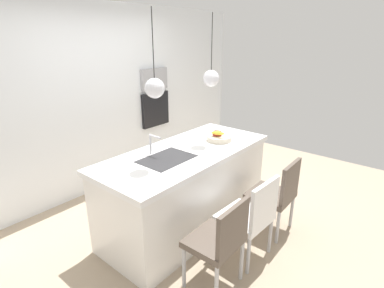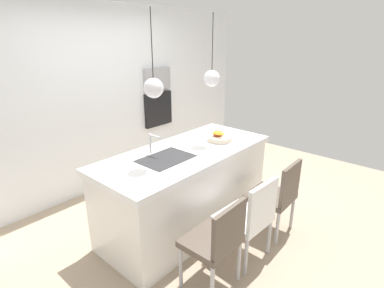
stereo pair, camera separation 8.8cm
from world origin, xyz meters
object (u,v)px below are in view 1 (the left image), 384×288
Objects in this scene: chair_middle at (251,215)px; chair_far at (277,193)px; fruit_bowl at (219,137)px; microwave at (154,79)px; oven at (155,109)px; chair_near at (220,239)px.

chair_far is (0.59, 0.00, -0.00)m from chair_middle.
fruit_bowl is 1.81m from microwave.
oven is 2.95m from chair_near.
chair_middle is (-0.54, -0.78, -0.50)m from fruit_bowl.
microwave is at bearing 72.56° from fruit_bowl.
oven reaches higher than fruit_bowl.
fruit_bowl is at bearing 92.99° from chair_far.
microwave is 3.07m from chair_near.
chair_near is (-1.59, -2.44, -0.49)m from oven.
microwave is 0.96× the size of oven.
chair_far is at bearing 0.02° from chair_middle.
fruit_bowl is at bearing -107.44° from microwave.
chair_far is (-0.48, -2.44, -1.01)m from microwave.
oven is at bearing 78.87° from chair_far.
chair_middle is at bearing -113.58° from microwave.
chair_far is (-0.48, -2.44, -0.51)m from oven.
chair_near is at bearing 179.56° from chair_far.
microwave is 2.69m from chair_far.
fruit_bowl is 0.93m from chair_far.
microwave is at bearing 78.87° from chair_far.
chair_middle is 0.59m from chair_far.
fruit_bowl is 0.54× the size of oven.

